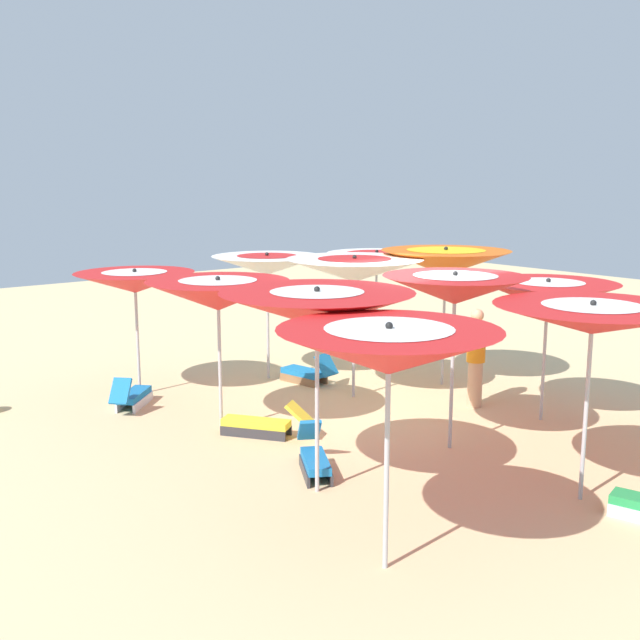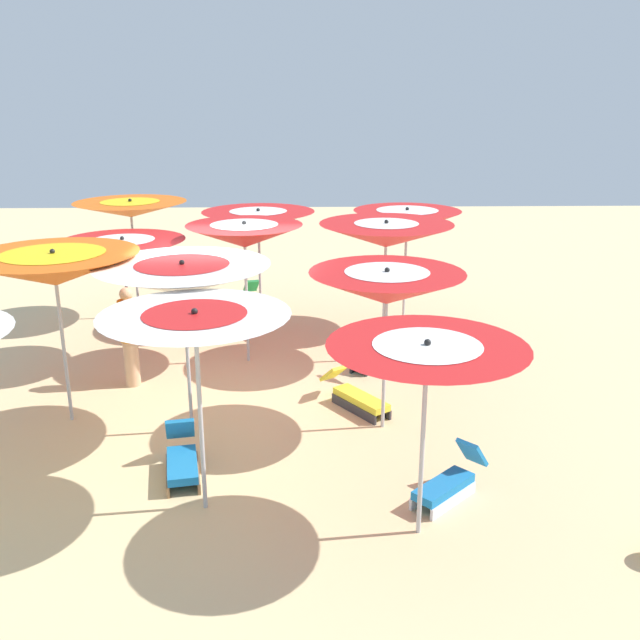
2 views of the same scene
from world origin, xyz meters
TOP-DOWN VIEW (x-y plane):
  - ground at (0.00, 0.00)m, footprint 37.42×37.42m
  - beach_umbrella_1 at (0.01, 3.41)m, footprint 2.01×2.01m
  - beach_umbrella_2 at (-2.32, 3.94)m, footprint 2.01×2.01m
  - beach_umbrella_3 at (2.23, 1.09)m, footprint 2.28×2.28m
  - beach_umbrella_4 at (0.45, 1.50)m, footprint 2.29×2.29m
  - beach_umbrella_5 at (-2.22, 1.43)m, footprint 2.07×2.07m
  - beach_umbrella_6 at (1.89, -1.25)m, footprint 2.08×2.08m
  - beach_umbrella_7 at (-0.15, -1.20)m, footprint 1.94×1.94m
  - beach_umbrella_8 at (-2.51, -1.21)m, footprint 2.25×2.25m
  - beach_umbrella_9 at (2.33, -3.80)m, footprint 2.24×2.24m
  - beach_umbrella_10 at (-0.25, -3.31)m, footprint 2.20×2.20m
  - beach_umbrella_11 at (-3.12, -3.03)m, footprint 2.07×2.07m
  - lounger_0 at (-2.76, 3.29)m, footprint 1.03×1.00m
  - lounger_1 at (-2.17, -0.73)m, footprint 0.83×1.14m
  - lounger_2 at (-1.90, 0.83)m, footprint 1.02×1.28m
  - lounger_3 at (-0.11, -4.25)m, footprint 0.66×1.35m
  - lounger_4 at (0.38, 2.70)m, footprint 0.57×1.16m
  - beachgoer_0 at (1.63, -0.16)m, footprint 0.30×0.30m

SIDE VIEW (x-z plane):
  - ground at x=0.00m, z-range -0.04..0.00m
  - lounger_2 at x=-1.90m, z-range -0.08..0.46m
  - lounger_3 at x=-0.11m, z-range -0.09..0.48m
  - lounger_0 at x=-2.76m, z-range -0.10..0.50m
  - lounger_1 at x=-2.17m, z-range -0.09..0.50m
  - lounger_4 at x=0.38m, z-range -0.09..0.50m
  - beachgoer_0 at x=1.63m, z-range 0.03..1.65m
  - beach_umbrella_6 at x=1.89m, z-range 0.85..3.06m
  - beach_umbrella_2 at x=-2.32m, z-range 0.86..3.05m
  - beach_umbrella_5 at x=-2.22m, z-range 0.88..3.18m
  - beach_umbrella_1 at x=0.01m, z-range 0.95..3.31m
  - beach_umbrella_10 at x=-0.25m, z-range 0.96..3.31m
  - beach_umbrella_11 at x=-3.12m, z-range 0.94..3.34m
  - beach_umbrella_4 at x=0.45m, z-range 0.97..3.40m
  - beach_umbrella_8 at x=-2.51m, z-range 0.98..3.45m
  - beach_umbrella_7 at x=-0.15m, z-range 0.99..3.45m
  - beach_umbrella_3 at x=2.23m, z-range 0.98..3.48m
  - beach_umbrella_9 at x=2.33m, z-range 1.02..3.50m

